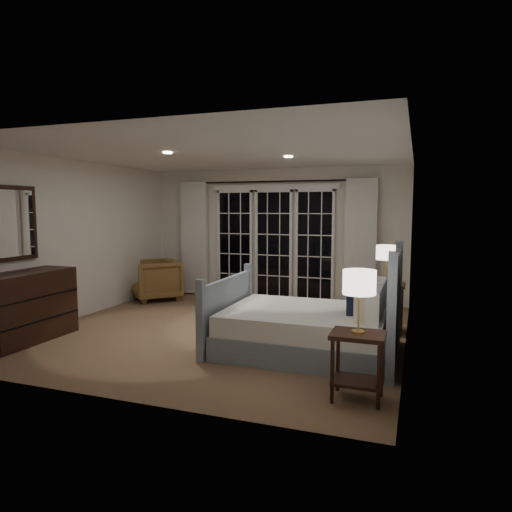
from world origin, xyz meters
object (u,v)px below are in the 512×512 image
(armchair, at_px, (156,280))
(dresser, at_px, (26,307))
(lamp_left, at_px, (359,283))
(nightstand_right, at_px, (385,300))
(bed, at_px, (311,327))
(lamp_right, at_px, (386,253))
(nightstand_left, at_px, (358,356))

(armchair, xyz_separation_m, dresser, (-0.13, -2.94, 0.07))
(dresser, bearing_deg, lamp_left, -5.74)
(lamp_left, bearing_deg, dresser, 174.26)
(lamp_left, height_order, dresser, lamp_left)
(nightstand_right, distance_m, lamp_left, 2.54)
(bed, bearing_deg, lamp_right, 58.08)
(nightstand_right, bearing_deg, lamp_left, -91.65)
(lamp_right, bearing_deg, nightstand_right, 14.04)
(nightstand_right, xyz_separation_m, dresser, (-4.42, -2.03, -0.01))
(lamp_left, xyz_separation_m, dresser, (-4.35, 0.44, -0.62))
(bed, xyz_separation_m, dresser, (-3.65, -0.78, 0.14))
(armchair, bearing_deg, dresser, -49.02)
(lamp_left, distance_m, dresser, 4.42)
(nightstand_left, xyz_separation_m, nightstand_right, (0.07, 2.47, 0.05))
(lamp_right, bearing_deg, armchair, 168.05)
(lamp_left, distance_m, armchair, 5.45)
(bed, distance_m, dresser, 3.73)
(dresser, bearing_deg, nightstand_right, 24.63)
(armchair, bearing_deg, lamp_right, 31.56)
(nightstand_right, bearing_deg, lamp_right, -165.96)
(lamp_right, distance_m, armchair, 4.45)
(lamp_right, relative_size, dresser, 0.41)
(nightstand_left, xyz_separation_m, armchair, (-4.22, 3.38, -0.03))
(armchair, relative_size, dresser, 0.65)
(bed, relative_size, lamp_right, 3.99)
(bed, relative_size, nightstand_right, 3.04)
(bed, xyz_separation_m, lamp_right, (0.78, 1.25, 0.81))
(nightstand_left, bearing_deg, nightstand_right, 88.35)
(nightstand_left, height_order, dresser, dresser)
(nightstand_right, height_order, dresser, dresser)
(lamp_right, bearing_deg, bed, -121.92)
(nightstand_right, distance_m, armchair, 4.39)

